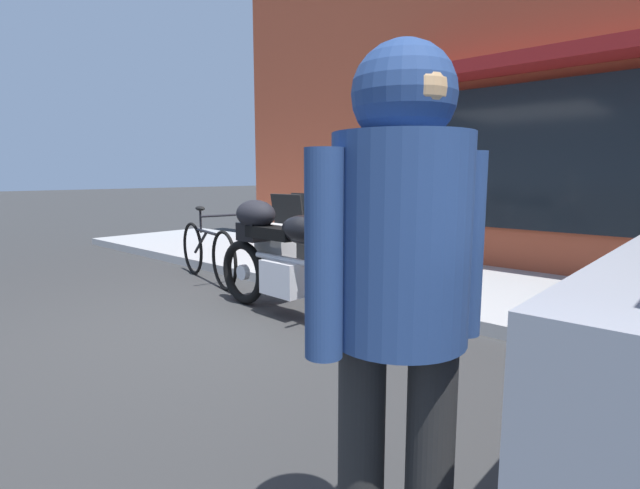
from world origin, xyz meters
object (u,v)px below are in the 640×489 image
Objects in this scene: touring_motorcycle at (283,252)px; pedestrian_walking at (400,275)px; sandwich_board_sign at (296,230)px; parked_bicycle at (207,251)px.

pedestrian_walking reaches higher than touring_motorcycle.
pedestrian_walking is 5.08m from sandwich_board_sign.
sandwich_board_sign is at bearing 138.40° from pedestrian_walking.
sandwich_board_sign reaches higher than parked_bicycle.
pedestrian_walking is at bearing -37.48° from touring_motorcycle.
touring_motorcycle is 3.25m from pedestrian_walking.
parked_bicycle is at bearing -116.68° from sandwich_board_sign.
touring_motorcycle is at bearing -48.71° from sandwich_board_sign.
touring_motorcycle is 2.21× the size of sandwich_board_sign.
pedestrian_walking reaches higher than parked_bicycle.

